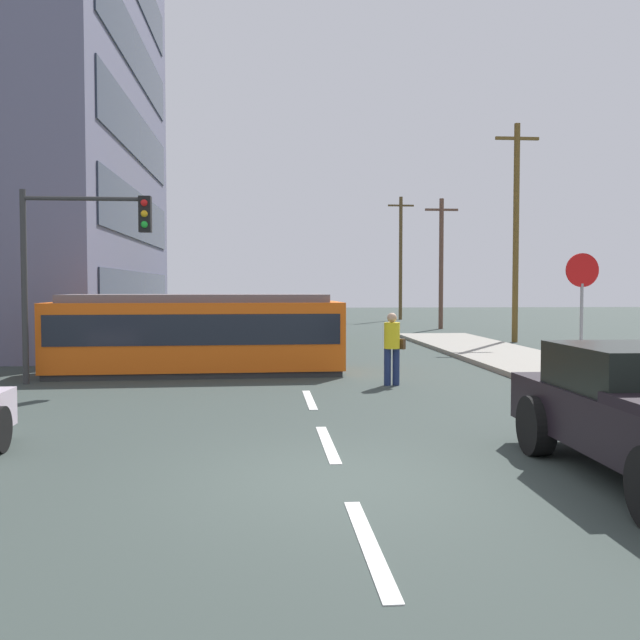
% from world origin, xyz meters
% --- Properties ---
extents(ground_plane, '(120.00, 120.00, 0.00)m').
position_xyz_m(ground_plane, '(0.00, 10.00, 0.00)').
color(ground_plane, '#333D39').
extents(sidewalk_curb_right, '(3.20, 36.00, 0.14)m').
position_xyz_m(sidewalk_curb_right, '(6.80, 6.00, 0.07)').
color(sidewalk_curb_right, gray).
rests_on(sidewalk_curb_right, ground).
extents(lane_stripe_0, '(0.16, 2.40, 0.01)m').
position_xyz_m(lane_stripe_0, '(0.00, -2.00, 0.01)').
color(lane_stripe_0, silver).
rests_on(lane_stripe_0, ground).
extents(lane_stripe_1, '(0.16, 2.40, 0.01)m').
position_xyz_m(lane_stripe_1, '(0.00, 2.00, 0.01)').
color(lane_stripe_1, silver).
rests_on(lane_stripe_1, ground).
extents(lane_stripe_2, '(0.16, 2.40, 0.01)m').
position_xyz_m(lane_stripe_2, '(0.00, 6.00, 0.01)').
color(lane_stripe_2, silver).
rests_on(lane_stripe_2, ground).
extents(lane_stripe_3, '(0.16, 2.40, 0.01)m').
position_xyz_m(lane_stripe_3, '(0.00, 16.58, 0.01)').
color(lane_stripe_3, silver).
rests_on(lane_stripe_3, ground).
extents(lane_stripe_4, '(0.16, 2.40, 0.01)m').
position_xyz_m(lane_stripe_4, '(0.00, 22.58, 0.01)').
color(lane_stripe_4, silver).
rests_on(lane_stripe_4, ground).
extents(streetcar_tram, '(7.57, 2.81, 2.07)m').
position_xyz_m(streetcar_tram, '(-2.64, 10.58, 1.07)').
color(streetcar_tram, '#EA5D13').
rests_on(streetcar_tram, ground).
extents(city_bus, '(2.63, 5.37, 1.89)m').
position_xyz_m(city_bus, '(-0.69, 20.29, 1.08)').
color(city_bus, '#CFC310').
rests_on(city_bus, ground).
extents(pedestrian_crossing, '(0.50, 0.36, 1.67)m').
position_xyz_m(pedestrian_crossing, '(2.03, 7.95, 0.94)').
color(pedestrian_crossing, navy).
rests_on(pedestrian_crossing, ground).
extents(stop_sign, '(0.76, 0.07, 2.88)m').
position_xyz_m(stop_sign, '(6.21, 7.29, 2.19)').
color(stop_sign, gray).
rests_on(stop_sign, sidewalk_curb_right).
extents(traffic_light_mast, '(2.99, 0.33, 4.51)m').
position_xyz_m(traffic_light_mast, '(-5.20, 8.84, 3.20)').
color(traffic_light_mast, '#333333').
rests_on(traffic_light_mast, ground).
extents(utility_pole_mid, '(1.80, 0.24, 8.90)m').
position_xyz_m(utility_pole_mid, '(9.39, 20.22, 4.64)').
color(utility_pole_mid, brown).
rests_on(utility_pole_mid, ground).
extents(utility_pole_far, '(1.80, 0.24, 7.04)m').
position_xyz_m(utility_pole_far, '(8.69, 29.65, 3.69)').
color(utility_pole_far, brown).
rests_on(utility_pole_far, ground).
extents(utility_pole_distant, '(1.80, 0.24, 8.53)m').
position_xyz_m(utility_pole_distant, '(8.63, 40.70, 4.45)').
color(utility_pole_distant, brown).
rests_on(utility_pole_distant, ground).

